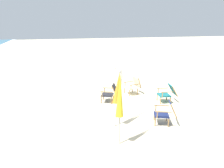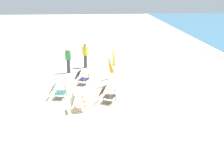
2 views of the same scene
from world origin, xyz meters
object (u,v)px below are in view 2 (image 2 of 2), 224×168
Objects in this scene: beach_chair_front_left at (57,90)px; person_by_waterline at (85,55)px; umbrella_furled_orange at (110,64)px; beach_chair_back_left at (77,102)px; beach_chair_far_center at (81,77)px; person_near_chairs at (68,60)px; beach_chair_back_right at (106,94)px; umbrella_furled_yellow at (114,56)px.

beach_chair_front_left is 0.52× the size of person_by_waterline.
person_by_waterline is (-3.68, -1.41, -0.46)m from umbrella_furled_orange.
umbrella_furled_orange reaches higher than beach_chair_back_left.
person_by_waterline reaches higher than beach_chair_far_center.
beach_chair_front_left is 2.18m from beach_chair_far_center.
beach_chair_far_center is 1.08× the size of beach_chair_back_left.
beach_chair_far_center is 2.36m from person_near_chairs.
beach_chair_back_left reaches higher than beach_chair_far_center.
beach_chair_back_right is (0.60, 2.36, 0.00)m from beach_chair_front_left.
person_by_waterline reaches higher than beach_chair_front_left.
umbrella_furled_yellow is 3.13m from person_near_chairs.
beach_chair_back_left is 0.50× the size of person_by_waterline.
beach_chair_back_right is 0.45× the size of umbrella_furled_orange.
beach_chair_back_left is 5.56m from person_near_chairs.
person_near_chairs is 1.50m from person_by_waterline.
person_by_waterline is at bearing -168.91° from beach_chair_back_right.
umbrella_furled_yellow is 1.06× the size of umbrella_furled_orange.
person_by_waterline is (-3.24, 0.16, 0.41)m from beach_chair_far_center.
beach_chair_back_left is 0.39× the size of umbrella_furled_yellow.
umbrella_furled_yellow is (-3.24, 0.58, 0.96)m from beach_chair_back_right.
beach_chair_back_left reaches higher than beach_chair_front_left.
beach_chair_front_left is 3.14m from umbrella_furled_orange.
beach_chair_front_left is 0.95× the size of beach_chair_far_center.
person_near_chairs is (-4.65, -2.16, 0.41)m from beach_chair_back_right.
umbrella_furled_yellow is at bearing 62.82° from person_near_chairs.
umbrella_furled_orange is at bearing -13.97° from umbrella_furled_yellow.
person_near_chairs is at bearing -117.18° from umbrella_furled_yellow.
beach_chair_far_center is 0.42× the size of umbrella_furled_yellow.
person_by_waterline is (-2.49, -1.71, -0.55)m from umbrella_furled_yellow.
beach_chair_back_left is 0.41× the size of umbrella_furled_orange.
umbrella_furled_orange is at bearing 118.58° from beach_chair_front_left.
umbrella_furled_orange is (0.45, 1.57, 0.87)m from beach_chair_far_center.
umbrella_furled_yellow reaches higher than umbrella_furled_orange.
beach_chair_back_right is at bearing -10.19° from umbrella_furled_yellow.
beach_chair_back_right is 0.55× the size of person_by_waterline.
umbrella_furled_yellow reaches higher than beach_chair_front_left.
beach_chair_back_right is 5.86m from person_by_waterline.
person_by_waterline is (-5.13, 1.24, 0.42)m from beach_chair_front_left.
umbrella_furled_orange is 1.22× the size of person_by_waterline.
umbrella_furled_orange reaches higher than person_near_chairs.
umbrella_furled_orange is at bearing 150.61° from beach_chair_back_left.
beach_chair_back_right is at bearing 121.96° from beach_chair_back_left.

